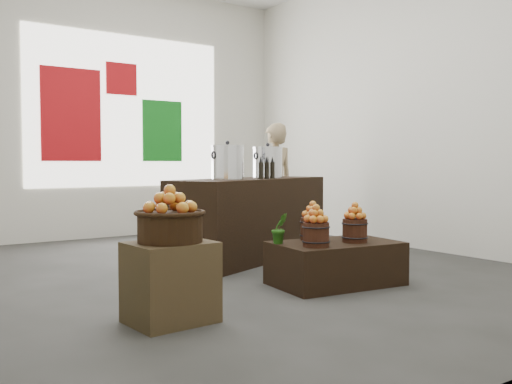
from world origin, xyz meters
TOP-DOWN VIEW (x-y plane):
  - ground at (0.00, 0.00)m, footprint 7.00×7.00m
  - back_wall at (0.00, 3.50)m, footprint 6.00×0.04m
  - back_opening at (0.30, 3.48)m, footprint 3.20×0.02m
  - deco_red_left at (-0.60, 3.47)m, footprint 0.90×0.04m
  - deco_green_right at (0.90, 3.47)m, footprint 0.70×0.04m
  - deco_red_upper at (0.20, 3.47)m, footprint 0.50×0.04m
  - crate at (-1.39, -1.42)m, footprint 0.63×0.53m
  - wicker_basket at (-1.39, -1.42)m, footprint 0.48×0.48m
  - apples_in_basket at (-1.39, -1.42)m, footprint 0.37×0.37m
  - display_table at (0.51, -1.16)m, footprint 1.28×0.88m
  - apple_bucket_front_left at (0.15, -1.28)m, footprint 0.24×0.24m
  - apples_in_bucket_front_left at (0.15, -1.28)m, footprint 0.18×0.18m
  - apple_bucket_front_right at (0.65, -1.27)m, footprint 0.24×0.24m
  - apples_in_bucket_front_right at (0.65, -1.27)m, footprint 0.18×0.18m
  - apple_bucket_rear at (0.42, -0.92)m, footprint 0.24×0.24m
  - apples_in_bucket_rear at (0.42, -0.92)m, footprint 0.18×0.18m
  - herb_garnish_right at (0.89, -1.00)m, footprint 0.25×0.22m
  - herb_garnish_left at (-0.01, -0.94)m, footprint 0.17×0.14m
  - counter at (0.68, 0.54)m, footprint 2.52×1.62m
  - stock_pot_left at (0.22, 0.35)m, footprint 0.37×0.37m
  - stock_pot_center at (1.03, 0.68)m, footprint 0.37×0.37m
  - oil_cruets at (0.77, 0.31)m, footprint 0.27×0.16m
  - shopper at (1.83, 1.60)m, footprint 0.66×0.45m

SIDE VIEW (x-z plane):
  - ground at x=0.00m, z-range 0.00..0.00m
  - display_table at x=0.51m, z-range 0.00..0.41m
  - crate at x=-1.39m, z-range 0.00..0.60m
  - counter at x=0.68m, z-range 0.00..0.99m
  - apple_bucket_front_left at x=0.15m, z-range 0.41..0.64m
  - apple_bucket_front_right at x=0.65m, z-range 0.41..0.64m
  - apple_bucket_rear at x=0.42m, z-range 0.41..0.64m
  - herb_garnish_right at x=0.89m, z-range 0.41..0.67m
  - herb_garnish_left at x=-0.01m, z-range 0.41..0.71m
  - wicker_basket at x=-1.39m, z-range 0.60..0.81m
  - apples_in_bucket_front_left at x=0.15m, z-range 0.64..0.80m
  - apples_in_bucket_front_right at x=0.65m, z-range 0.64..0.80m
  - apples_in_bucket_rear at x=0.42m, z-range 0.64..0.80m
  - shopper at x=1.83m, z-range 0.00..1.76m
  - apples_in_basket at x=-1.39m, z-range 0.81..1.01m
  - oil_cruets at x=0.77m, z-range 0.99..1.26m
  - stock_pot_left at x=0.22m, z-range 0.99..1.36m
  - stock_pot_center at x=1.03m, z-range 0.99..1.36m
  - deco_green_right at x=0.90m, z-range 1.20..2.20m
  - deco_red_left at x=-0.60m, z-range 1.20..2.60m
  - back_wall at x=0.00m, z-range 0.00..4.00m
  - back_opening at x=0.30m, z-range 0.80..3.20m
  - deco_red_upper at x=0.20m, z-range 2.25..2.75m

